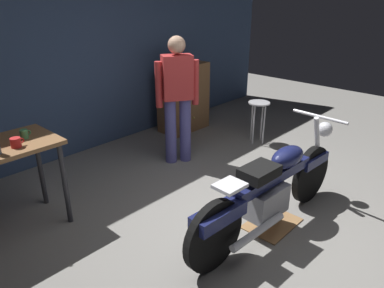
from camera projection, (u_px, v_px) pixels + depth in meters
name	position (u px, v px, depth m)	size (l,w,h in m)	color
ground_plane	(240.00, 222.00, 3.70)	(12.00, 12.00, 0.00)	gray
back_wall	(76.00, 41.00, 4.85)	(8.00, 0.12, 3.10)	#384C70
motorcycle	(272.00, 188.00, 3.43)	(2.19, 0.60, 1.00)	black
person_standing	(177.00, 95.00, 4.67)	(0.50, 0.39, 1.67)	#525098
shop_stool	(259.00, 111.00, 5.44)	(0.32, 0.32, 0.64)	#B2B2B7
wooden_dresser	(184.00, 97.00, 5.96)	(0.80, 0.47, 1.10)	brown
drip_tray	(272.00, 223.00, 3.66)	(0.56, 0.40, 0.01)	olive
mug_red_diner	(16.00, 142.00, 3.18)	(0.12, 0.09, 0.09)	red
mug_green_speckled	(24.00, 134.00, 3.37)	(0.10, 0.07, 0.09)	#3D7F4C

